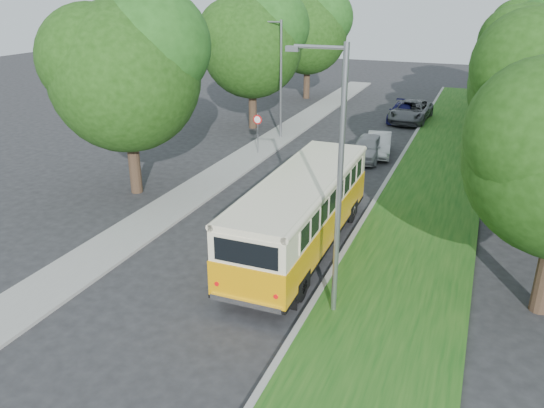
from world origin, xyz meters
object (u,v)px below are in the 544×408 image
at_px(lamppost_near, 337,178).
at_px(car_white, 379,144).
at_px(vintage_bus, 301,214).
at_px(car_silver, 367,147).
at_px(lamppost_far, 279,76).
at_px(car_blue, 402,112).
at_px(car_grey, 411,111).

distance_m(lamppost_near, car_white, 17.76).
bearing_deg(vintage_bus, car_silver, 90.99).
height_order(lamppost_near, car_silver, lamppost_near).
height_order(lamppost_far, car_white, lamppost_far).
relative_size(lamppost_near, car_silver, 1.94).
relative_size(lamppost_far, vintage_bus, 0.74).
bearing_deg(car_blue, lamppost_near, -86.70).
bearing_deg(lamppost_far, lamppost_near, -64.29).
relative_size(car_white, car_blue, 0.86).
height_order(vintage_bus, car_grey, vintage_bus).
distance_m(vintage_bus, car_white, 13.70).
height_order(car_silver, car_blue, car_silver).
bearing_deg(lamppost_near, car_silver, 98.71).
relative_size(lamppost_far, car_white, 1.93).
relative_size(lamppost_near, car_white, 2.06).
relative_size(car_blue, car_grey, 0.81).
bearing_deg(car_blue, vintage_bus, -91.43).
xyz_separation_m(lamppost_near, car_grey, (-1.55, 26.79, -3.60)).
bearing_deg(car_silver, lamppost_near, -81.97).
bearing_deg(car_white, car_silver, -120.61).
distance_m(lamppost_far, car_white, 7.82).
distance_m(car_white, car_blue, 9.50).
height_order(lamppost_far, vintage_bus, lamppost_far).
xyz_separation_m(lamppost_near, car_white, (-2.02, 17.25, -3.73)).
bearing_deg(car_blue, car_grey, 2.83).
bearing_deg(car_blue, car_silver, -92.92).
bearing_deg(lamppost_near, vintage_bus, 121.68).
relative_size(vintage_bus, car_white, 2.60).
height_order(lamppost_far, car_silver, lamppost_far).
xyz_separation_m(vintage_bus, car_silver, (-0.26, 12.52, -0.80)).
bearing_deg(car_white, car_blue, 81.77).
xyz_separation_m(car_white, car_grey, (0.46, 9.55, 0.13)).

